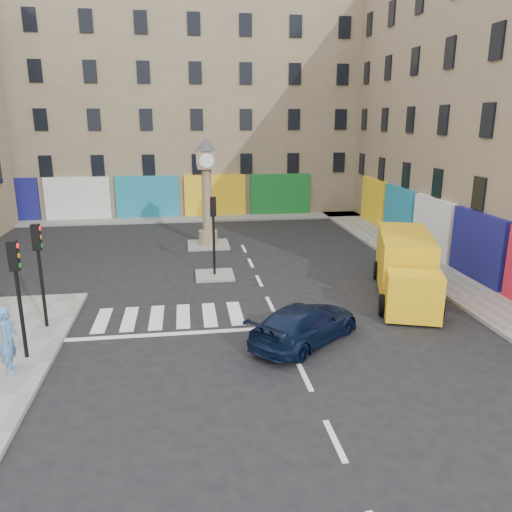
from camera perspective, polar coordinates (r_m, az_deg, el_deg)
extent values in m
plane|color=black|center=(16.75, 3.97, -10.36)|extent=(120.00, 120.00, 0.00)
cube|color=gray|center=(28.40, 17.06, 0.06)|extent=(2.60, 30.00, 0.15)
cube|color=gray|center=(37.63, -9.16, 4.22)|extent=(32.00, 2.40, 0.15)
cube|color=gray|center=(23.88, -4.75, -2.20)|extent=(1.80, 1.80, 0.12)
cube|color=gray|center=(29.64, -5.47, 1.29)|extent=(2.40, 2.40, 0.12)
cube|color=#8A795C|center=(42.75, -9.56, 16.89)|extent=(32.00, 10.00, 17.00)
cylinder|color=black|center=(16.76, -25.23, -6.09)|extent=(0.12, 0.12, 2.80)
cube|color=black|center=(16.22, -25.97, 0.02)|extent=(0.28, 0.22, 0.90)
cylinder|color=black|center=(18.93, -23.21, -3.47)|extent=(0.12, 0.12, 2.80)
cube|color=black|center=(18.45, -23.81, 1.98)|extent=(0.28, 0.22, 0.90)
cylinder|color=black|center=(23.48, -4.83, 1.20)|extent=(0.12, 0.12, 2.80)
cube|color=black|center=(23.09, -4.93, 5.65)|extent=(0.28, 0.22, 0.90)
cylinder|color=#897459|center=(29.54, -5.50, 2.15)|extent=(1.10, 1.10, 0.80)
cylinder|color=#897459|center=(29.11, -5.61, 6.37)|extent=(0.56, 0.56, 3.60)
cube|color=#897459|center=(28.84, -5.73, 10.89)|extent=(1.00, 1.00, 1.00)
cylinder|color=white|center=(28.32, -5.68, 10.81)|extent=(0.80, 0.06, 0.80)
cone|color=#333338|center=(28.79, -5.78, 12.57)|extent=(1.20, 1.20, 0.70)
imported|color=black|center=(16.90, 5.64, -7.71)|extent=(4.62, 4.33, 1.31)
cube|color=yellow|center=(22.69, 16.55, -0.49)|extent=(3.56, 5.39, 2.39)
cube|color=yellow|center=(19.24, 17.56, -4.40)|extent=(2.27, 1.81, 1.76)
cube|color=black|center=(19.05, 17.68, -3.28)|extent=(1.97, 1.45, 0.73)
cylinder|color=black|center=(19.71, 14.28, -5.44)|extent=(0.51, 0.87, 0.83)
cylinder|color=black|center=(19.98, 20.25, -5.65)|extent=(0.51, 0.87, 0.83)
cylinder|color=black|center=(24.03, 13.64, -1.60)|extent=(0.51, 0.87, 0.83)
cylinder|color=black|center=(24.25, 18.54, -1.82)|extent=(0.51, 0.87, 0.83)
imported|color=#4F80B4|center=(16.20, -26.46, -8.52)|extent=(0.51, 0.75, 1.99)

